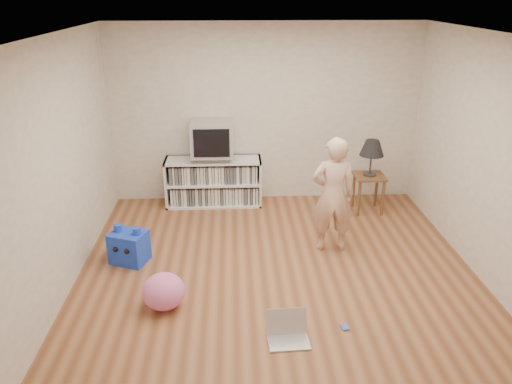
{
  "coord_description": "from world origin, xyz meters",
  "views": [
    {
      "loc": [
        -0.48,
        -4.9,
        3.0
      ],
      "look_at": [
        -0.22,
        0.4,
        0.83
      ],
      "focal_mm": 35.0,
      "sensor_mm": 36.0,
      "label": 1
    }
  ],
  "objects_px": {
    "side_table": "(369,184)",
    "media_unit": "(214,181)",
    "dvd_deck": "(213,157)",
    "crt_tv": "(212,138)",
    "table_lamp": "(372,149)",
    "person": "(333,195)",
    "laptop": "(288,332)",
    "plush_blue": "(129,247)",
    "plush_pink": "(164,291)"
  },
  "relations": [
    {
      "from": "table_lamp",
      "to": "person",
      "type": "height_order",
      "value": "person"
    },
    {
      "from": "laptop",
      "to": "plush_blue",
      "type": "distance_m",
      "value": 2.27
    },
    {
      "from": "media_unit",
      "to": "person",
      "type": "relative_size",
      "value": 0.97
    },
    {
      "from": "dvd_deck",
      "to": "table_lamp",
      "type": "xyz_separation_m",
      "value": [
        2.22,
        -0.37,
        0.21
      ]
    },
    {
      "from": "person",
      "to": "plush_blue",
      "type": "xyz_separation_m",
      "value": [
        -2.42,
        -0.2,
        -0.52
      ]
    },
    {
      "from": "laptop",
      "to": "plush_pink",
      "type": "bearing_deg",
      "value": 152.84
    },
    {
      "from": "media_unit",
      "to": "table_lamp",
      "type": "xyz_separation_m",
      "value": [
        2.22,
        -0.39,
        0.59
      ]
    },
    {
      "from": "plush_blue",
      "to": "dvd_deck",
      "type": "bearing_deg",
      "value": 82.16
    },
    {
      "from": "table_lamp",
      "to": "laptop",
      "type": "distance_m",
      "value": 3.27
    },
    {
      "from": "plush_blue",
      "to": "person",
      "type": "bearing_deg",
      "value": 26.22
    },
    {
      "from": "side_table",
      "to": "laptop",
      "type": "distance_m",
      "value": 3.17
    },
    {
      "from": "side_table",
      "to": "dvd_deck",
      "type": "bearing_deg",
      "value": 170.56
    },
    {
      "from": "table_lamp",
      "to": "dvd_deck",
      "type": "bearing_deg",
      "value": 170.56
    },
    {
      "from": "crt_tv",
      "to": "person",
      "type": "relative_size",
      "value": 0.42
    },
    {
      "from": "crt_tv",
      "to": "person",
      "type": "height_order",
      "value": "person"
    },
    {
      "from": "laptop",
      "to": "crt_tv",
      "type": "bearing_deg",
      "value": 101.02
    },
    {
      "from": "side_table",
      "to": "plush_blue",
      "type": "height_order",
      "value": "side_table"
    },
    {
      "from": "crt_tv",
      "to": "dvd_deck",
      "type": "bearing_deg",
      "value": 90.0
    },
    {
      "from": "person",
      "to": "crt_tv",
      "type": "bearing_deg",
      "value": -43.79
    },
    {
      "from": "side_table",
      "to": "media_unit",
      "type": "bearing_deg",
      "value": 170.17
    },
    {
      "from": "media_unit",
      "to": "dvd_deck",
      "type": "height_order",
      "value": "dvd_deck"
    },
    {
      "from": "crt_tv",
      "to": "person",
      "type": "xyz_separation_m",
      "value": [
        1.48,
        -1.48,
        -0.3
      ]
    },
    {
      "from": "media_unit",
      "to": "dvd_deck",
      "type": "xyz_separation_m",
      "value": [
        0.0,
        -0.02,
        0.39
      ]
    },
    {
      "from": "media_unit",
      "to": "side_table",
      "type": "height_order",
      "value": "media_unit"
    },
    {
      "from": "person",
      "to": "dvd_deck",
      "type": "bearing_deg",
      "value": -43.85
    },
    {
      "from": "laptop",
      "to": "plush_blue",
      "type": "bearing_deg",
      "value": 136.47
    },
    {
      "from": "laptop",
      "to": "plush_blue",
      "type": "relative_size",
      "value": 0.8
    },
    {
      "from": "media_unit",
      "to": "side_table",
      "type": "xyz_separation_m",
      "value": [
        2.22,
        -0.39,
        0.07
      ]
    },
    {
      "from": "media_unit",
      "to": "laptop",
      "type": "bearing_deg",
      "value": -76.43
    },
    {
      "from": "media_unit",
      "to": "plush_pink",
      "type": "relative_size",
      "value": 3.24
    },
    {
      "from": "table_lamp",
      "to": "plush_blue",
      "type": "bearing_deg",
      "value": -157.46
    },
    {
      "from": "plush_blue",
      "to": "media_unit",
      "type": "bearing_deg",
      "value": 82.39
    },
    {
      "from": "crt_tv",
      "to": "side_table",
      "type": "height_order",
      "value": "crt_tv"
    },
    {
      "from": "dvd_deck",
      "to": "crt_tv",
      "type": "xyz_separation_m",
      "value": [
        0.0,
        -0.0,
        0.29
      ]
    },
    {
      "from": "dvd_deck",
      "to": "crt_tv",
      "type": "height_order",
      "value": "crt_tv"
    },
    {
      "from": "dvd_deck",
      "to": "plush_pink",
      "type": "bearing_deg",
      "value": -99.25
    },
    {
      "from": "table_lamp",
      "to": "plush_pink",
      "type": "relative_size",
      "value": 1.19
    },
    {
      "from": "dvd_deck",
      "to": "laptop",
      "type": "bearing_deg",
      "value": -76.37
    },
    {
      "from": "person",
      "to": "media_unit",
      "type": "bearing_deg",
      "value": -44.16
    },
    {
      "from": "side_table",
      "to": "crt_tv",
      "type": "bearing_deg",
      "value": 170.64
    },
    {
      "from": "media_unit",
      "to": "plush_blue",
      "type": "distance_m",
      "value": 1.95
    },
    {
      "from": "dvd_deck",
      "to": "side_table",
      "type": "height_order",
      "value": "dvd_deck"
    },
    {
      "from": "plush_blue",
      "to": "plush_pink",
      "type": "relative_size",
      "value": 1.13
    },
    {
      "from": "laptop",
      "to": "plush_pink",
      "type": "height_order",
      "value": "plush_pink"
    },
    {
      "from": "side_table",
      "to": "table_lamp",
      "type": "distance_m",
      "value": 0.53
    },
    {
      "from": "plush_blue",
      "to": "table_lamp",
      "type": "bearing_deg",
      "value": 43.96
    },
    {
      "from": "dvd_deck",
      "to": "plush_blue",
      "type": "height_order",
      "value": "dvd_deck"
    },
    {
      "from": "media_unit",
      "to": "laptop",
      "type": "xyz_separation_m",
      "value": [
        0.77,
        -3.18,
        -0.28
      ]
    },
    {
      "from": "person",
      "to": "laptop",
      "type": "relative_size",
      "value": 3.7
    },
    {
      "from": "side_table",
      "to": "plush_blue",
      "type": "bearing_deg",
      "value": -157.46
    }
  ]
}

